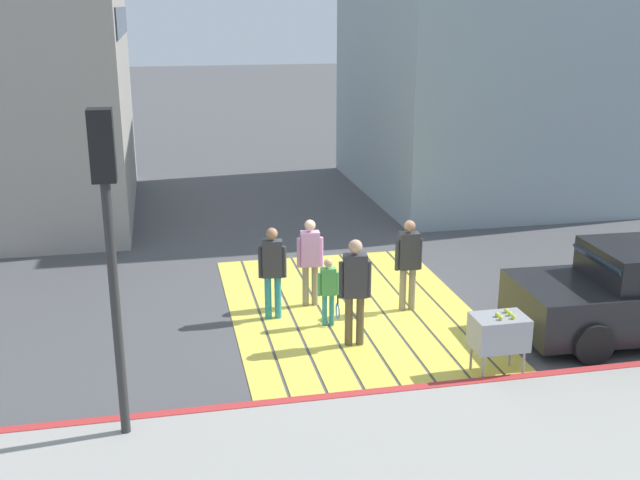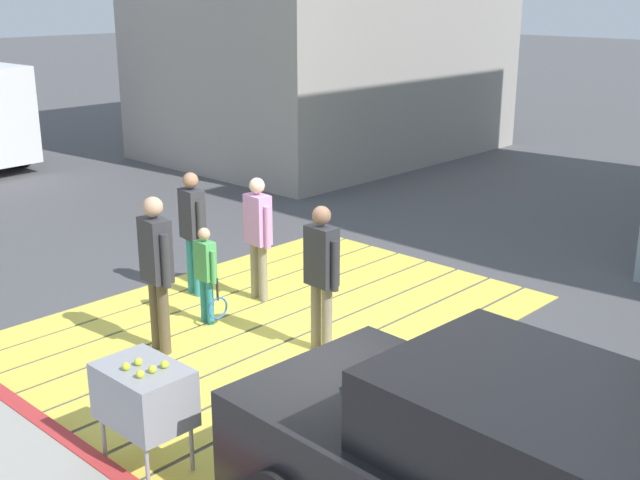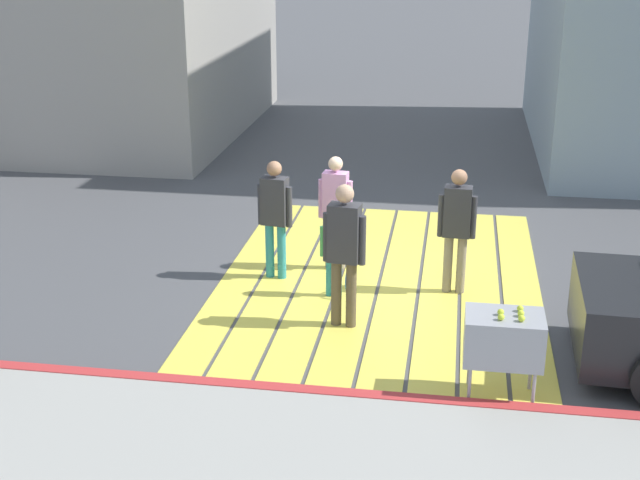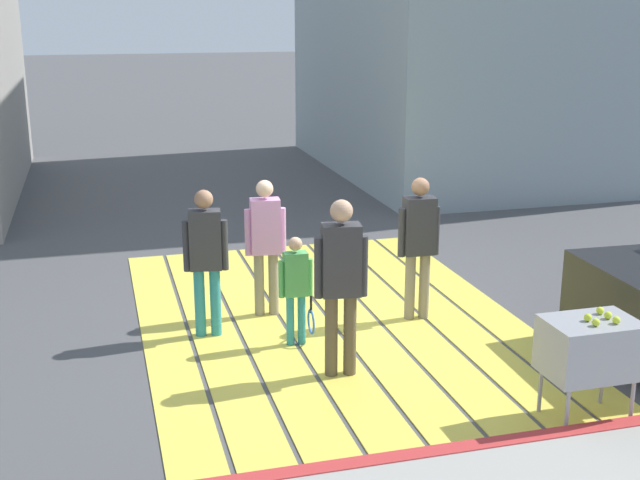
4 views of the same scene
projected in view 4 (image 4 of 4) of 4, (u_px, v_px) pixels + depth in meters
ground_plane at (330, 322)px, 9.69m from camera, size 120.00×120.00×0.00m
crosswalk_stripes at (330, 321)px, 9.69m from camera, size 6.40×4.35×0.01m
curb_painted at (441, 456)px, 6.66m from camera, size 0.16×40.00×0.13m
tennis_ball_cart at (590, 348)px, 7.20m from camera, size 0.56×0.80×1.02m
pedestrian_adult_lead at (206, 253)px, 9.01m from camera, size 0.26×0.49×1.68m
pedestrian_adult_trailing at (265, 238)px, 9.64m from camera, size 0.24×0.49×1.65m
pedestrian_adult_side at (419, 238)px, 9.51m from camera, size 0.23×0.50×1.71m
pedestrian_teen_behind at (341, 276)px, 8.00m from camera, size 0.28×0.52×1.81m
pedestrian_child_with_racket at (297, 286)px, 8.84m from camera, size 0.28×0.38×1.23m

